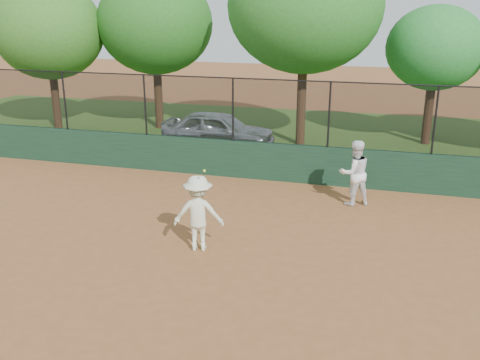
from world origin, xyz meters
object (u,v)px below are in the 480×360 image
(tree_0, at_px, (48,31))
(tree_1, at_px, (155,24))
(player_second, at_px, (354,173))
(tree_2, at_px, (305,6))
(player_main, at_px, (198,213))
(tree_3, at_px, (435,49))
(parked_car, at_px, (218,130))

(tree_0, xyz_separation_m, tree_1, (4.33, 1.39, 0.28))
(player_second, xyz_separation_m, tree_0, (-13.53, 6.17, 3.35))
(player_second, bearing_deg, tree_2, -97.14)
(player_main, height_order, tree_3, tree_3)
(parked_car, distance_m, player_second, 7.18)
(player_second, distance_m, tree_1, 12.45)
(tree_0, height_order, tree_2, tree_2)
(player_main, bearing_deg, tree_3, 64.97)
(parked_car, distance_m, tree_2, 5.64)
(tree_3, bearing_deg, tree_2, -163.32)
(player_second, bearing_deg, tree_3, -135.61)
(player_main, relative_size, tree_1, 0.30)
(tree_3, bearing_deg, parked_car, -158.23)
(player_second, xyz_separation_m, tree_1, (-9.20, 7.56, 3.63))
(tree_1, bearing_deg, tree_0, -162.22)
(tree_0, relative_size, tree_3, 1.19)
(player_second, bearing_deg, tree_0, -53.74)
(tree_1, height_order, tree_3, tree_1)
(player_second, bearing_deg, tree_1, -68.65)
(parked_car, distance_m, tree_0, 8.93)
(parked_car, xyz_separation_m, tree_3, (7.74, 3.09, 2.99))
(tree_1, bearing_deg, tree_2, -10.74)
(parked_car, distance_m, tree_1, 6.07)
(player_second, relative_size, tree_3, 0.34)
(tree_1, relative_size, tree_2, 0.86)
(tree_0, relative_size, tree_1, 0.95)
(player_second, bearing_deg, player_main, 21.76)
(player_main, distance_m, tree_3, 13.17)
(tree_1, xyz_separation_m, tree_2, (6.64, -1.26, 0.74))
(tree_3, bearing_deg, tree_1, -179.05)
(player_second, distance_m, tree_0, 15.24)
(player_main, xyz_separation_m, tree_1, (-6.04, 11.46, 3.67))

